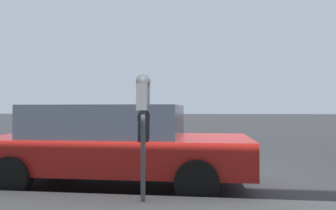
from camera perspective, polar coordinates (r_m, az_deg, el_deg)
The scene contains 3 objects.
ground_plane at distance 6.77m, azimuth 3.99°, elevation -12.30°, with size 220.00×220.00×0.00m, color #333335.
parking_meter at distance 4.20m, azimuth -4.36°, elevation 0.23°, with size 0.21×0.19×1.63m.
car_red at distance 5.87m, azimuth -9.19°, elevation -6.57°, with size 2.18×4.55×1.42m.
Camera 1 is at (-6.62, -0.37, 1.34)m, focal length 35.00 mm.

